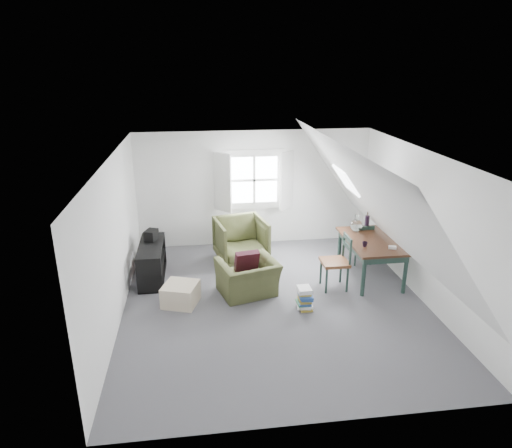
{
  "coord_description": "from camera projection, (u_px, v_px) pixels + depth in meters",
  "views": [
    {
      "loc": [
        -1.21,
        -6.7,
        3.85
      ],
      "look_at": [
        -0.24,
        0.6,
        1.21
      ],
      "focal_mm": 32.0,
      "sensor_mm": 36.0,
      "label": 1
    }
  ],
  "objects": [
    {
      "name": "dining_table",
      "position": [
        371.0,
        245.0,
        8.4
      ],
      "size": [
        0.91,
        1.52,
        0.76
      ],
      "rotation": [
        0.0,
        0.0,
        -0.02
      ],
      "color": "#321A0F",
      "rests_on": "floor"
    },
    {
      "name": "ottoman",
      "position": [
        181.0,
        294.0,
        7.62
      ],
      "size": [
        0.68,
        0.68,
        0.36
      ],
      "primitive_type": "cube",
      "rotation": [
        0.0,
        0.0,
        -0.32
      ],
      "color": "#C7B596",
      "rests_on": "floor"
    },
    {
      "name": "slope_left",
      "position": [
        176.0,
        206.0,
        6.91
      ],
      "size": [
        3.19,
        5.5,
        4.48
      ],
      "primitive_type": "plane",
      "rotation": [
        0.0,
        2.19,
        0.0
      ],
      "color": "white",
      "rests_on": "wall_left"
    },
    {
      "name": "vase_twigs",
      "position": [
        367.0,
        222.0,
        8.84
      ],
      "size": [
        0.09,
        0.1,
        0.68
      ],
      "rotation": [
        0.0,
        0.0,
        -0.08
      ],
      "color": "black",
      "rests_on": "dining_table"
    },
    {
      "name": "throw_pillow",
      "position": [
        247.0,
        262.0,
        7.96
      ],
      "size": [
        0.45,
        0.31,
        0.43
      ],
      "primitive_type": "cube",
      "rotation": [
        0.31,
        0.0,
        0.17
      ],
      "color": "#370F1A",
      "rests_on": "armchair_near"
    },
    {
      "name": "media_shelf",
      "position": [
        152.0,
        264.0,
        8.45
      ],
      "size": [
        0.43,
        1.3,
        0.67
      ],
      "rotation": [
        0.0,
        0.0,
        -0.02
      ],
      "color": "black",
      "rests_on": "floor"
    },
    {
      "name": "dining_chair_near",
      "position": [
        337.0,
        261.0,
        8.05
      ],
      "size": [
        0.46,
        0.46,
        0.99
      ],
      "rotation": [
        0.0,
        0.0,
        -1.63
      ],
      "color": "brown",
      "rests_on": "floor"
    },
    {
      "name": "skylight",
      "position": [
        346.0,
        180.0,
        8.52
      ],
      "size": [
        0.35,
        0.75,
        0.47
      ],
      "primitive_type": "cube",
      "rotation": [
        0.0,
        0.95,
        0.0
      ],
      "color": "white",
      "rests_on": "slope_right"
    },
    {
      "name": "demijohn",
      "position": [
        356.0,
        225.0,
        8.72
      ],
      "size": [
        0.24,
        0.24,
        0.33
      ],
      "rotation": [
        0.0,
        0.0,
        -0.34
      ],
      "color": "silver",
      "rests_on": "dining_table"
    },
    {
      "name": "ceiling",
      "position": [
        277.0,
        156.0,
        6.86
      ],
      "size": [
        5.5,
        5.5,
        0.0
      ],
      "primitive_type": "plane",
      "rotation": [
        3.14,
        0.0,
        0.0
      ],
      "color": "white",
      "rests_on": "wall_back"
    },
    {
      "name": "wall_back",
      "position": [
        254.0,
        189.0,
        9.85
      ],
      "size": [
        5.0,
        0.0,
        5.0
      ],
      "primitive_type": "plane",
      "rotation": [
        1.57,
        0.0,
        0.0
      ],
      "color": "white",
      "rests_on": "ground"
    },
    {
      "name": "electronics_box",
      "position": [
        151.0,
        235.0,
        8.57
      ],
      "size": [
        0.27,
        0.32,
        0.21
      ],
      "primitive_type": "cube",
      "rotation": [
        0.0,
        0.0,
        -0.36
      ],
      "color": "black",
      "rests_on": "media_shelf"
    },
    {
      "name": "armchair_far",
      "position": [
        241.0,
        260.0,
        9.34
      ],
      "size": [
        1.12,
        1.15,
        0.89
      ],
      "primitive_type": "imported",
      "rotation": [
        0.0,
        0.0,
        0.2
      ],
      "color": "#434824",
      "rests_on": "floor"
    },
    {
      "name": "dining_chair_far",
      "position": [
        362.0,
        243.0,
        9.08
      ],
      "size": [
        0.4,
        0.4,
        0.84
      ],
      "rotation": [
        0.0,
        0.0,
        2.81
      ],
      "color": "brown",
      "rests_on": "floor"
    },
    {
      "name": "magazine_stack",
      "position": [
        305.0,
        298.0,
        7.46
      ],
      "size": [
        0.28,
        0.33,
        0.37
      ],
      "rotation": [
        0.0,
        0.0,
        0.24
      ],
      "color": "#B29933",
      "rests_on": "floor"
    },
    {
      "name": "wall_right",
      "position": [
        423.0,
        227.0,
        7.59
      ],
      "size": [
        0.0,
        5.5,
        5.5
      ],
      "primitive_type": "plane",
      "rotation": [
        1.57,
        0.0,
        -1.57
      ],
      "color": "white",
      "rests_on": "ground"
    },
    {
      "name": "armchair_near",
      "position": [
        248.0,
        294.0,
        8.0
      ],
      "size": [
        1.16,
        1.07,
        0.63
      ],
      "primitive_type": "imported",
      "rotation": [
        0.0,
        0.0,
        3.42
      ],
      "color": "#434824",
      "rests_on": "floor"
    },
    {
      "name": "paper_box",
      "position": [
        392.0,
        247.0,
        7.96
      ],
      "size": [
        0.15,
        0.13,
        0.04
      ],
      "primitive_type": "cube",
      "rotation": [
        0.0,
        0.0,
        -0.35
      ],
      "color": "white",
      "rests_on": "dining_table"
    },
    {
      "name": "floor",
      "position": [
        275.0,
        303.0,
        7.71
      ],
      "size": [
        5.5,
        5.5,
        0.0
      ],
      "primitive_type": "plane",
      "color": "#525157",
      "rests_on": "ground"
    },
    {
      "name": "slope_right",
      "position": [
        372.0,
        198.0,
        7.3
      ],
      "size": [
        3.19,
        5.5,
        4.48
      ],
      "primitive_type": "plane",
      "rotation": [
        0.0,
        -2.19,
        0.0
      ],
      "color": "white",
      "rests_on": "wall_right"
    },
    {
      "name": "dormer_window",
      "position": [
        254.0,
        180.0,
        9.71
      ],
      "size": [
        1.71,
        0.35,
        1.3
      ],
      "color": "white",
      "rests_on": "wall_back"
    },
    {
      "name": "wall_left",
      "position": [
        115.0,
        241.0,
        6.97
      ],
      "size": [
        0.0,
        5.5,
        5.5
      ],
      "primitive_type": "plane",
      "rotation": [
        1.57,
        0.0,
        1.57
      ],
      "color": "white",
      "rests_on": "ground"
    },
    {
      "name": "wall_front",
      "position": [
        321.0,
        328.0,
        4.72
      ],
      "size": [
        5.0,
        0.0,
        5.0
      ],
      "primitive_type": "plane",
      "rotation": [
        -1.57,
        0.0,
        0.0
      ],
      "color": "white",
      "rests_on": "ground"
    },
    {
      "name": "cup",
      "position": [
        365.0,
        247.0,
        8.05
      ],
      "size": [
        0.12,
        0.12,
        0.09
      ],
      "primitive_type": "imported",
      "rotation": [
        0.0,
        0.0,
        -0.27
      ],
      "color": "black",
      "rests_on": "dining_table"
    }
  ]
}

